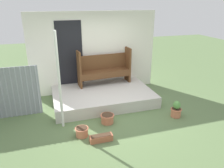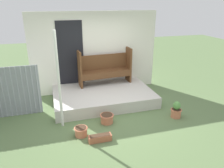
# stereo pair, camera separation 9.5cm
# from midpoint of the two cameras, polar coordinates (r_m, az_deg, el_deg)

# --- Properties ---
(ground_plane) EXTENTS (24.00, 24.00, 0.00)m
(ground_plane) POSITION_cam_midpoint_polar(r_m,az_deg,el_deg) (5.91, -0.36, -8.27)
(ground_plane) COLOR #5B7547
(porch_slab) EXTENTS (2.94, 1.88, 0.33)m
(porch_slab) POSITION_cam_midpoint_polar(r_m,az_deg,el_deg) (6.65, -2.80, -3.24)
(porch_slab) COLOR beige
(porch_slab) RESTS_ON ground_plane
(house_wall) EXTENTS (4.14, 0.08, 2.60)m
(house_wall) POSITION_cam_midpoint_polar(r_m,az_deg,el_deg) (7.18, -5.22, 8.12)
(house_wall) COLOR white
(house_wall) RESTS_ON ground_plane
(support_post) EXTENTS (0.06, 0.06, 2.31)m
(support_post) POSITION_cam_midpoint_polar(r_m,az_deg,el_deg) (5.12, -14.12, 0.51)
(support_post) COLOR white
(support_post) RESTS_ON ground_plane
(bench) EXTENTS (1.72, 0.51, 1.14)m
(bench) POSITION_cam_midpoint_polar(r_m,az_deg,el_deg) (7.04, -2.45, 4.43)
(bench) COLOR brown
(bench) RESTS_ON porch_slab
(flower_pot_left) EXTENTS (0.31, 0.31, 0.22)m
(flower_pot_left) POSITION_cam_midpoint_polar(r_m,az_deg,el_deg) (5.11, -8.42, -12.15)
(flower_pot_left) COLOR #C67251
(flower_pot_left) RESTS_ON ground_plane
(flower_pot_middle) EXTENTS (0.35, 0.35, 0.23)m
(flower_pot_middle) POSITION_cam_midpoint_polar(r_m,az_deg,el_deg) (5.55, -1.71, -8.92)
(flower_pot_middle) COLOR #C67251
(flower_pot_middle) RESTS_ON ground_plane
(flower_pot_right) EXTENTS (0.29, 0.29, 0.45)m
(flower_pot_right) POSITION_cam_midpoint_polar(r_m,az_deg,el_deg) (6.01, 15.99, -6.51)
(flower_pot_right) COLOR #C67251
(flower_pot_right) RESTS_ON ground_plane
(planter_box_rect) EXTENTS (0.51, 0.16, 0.15)m
(planter_box_rect) POSITION_cam_midpoint_polar(r_m,az_deg,el_deg) (4.93, -3.42, -13.91)
(planter_box_rect) COLOR #B26042
(planter_box_rect) RESTS_ON ground_plane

